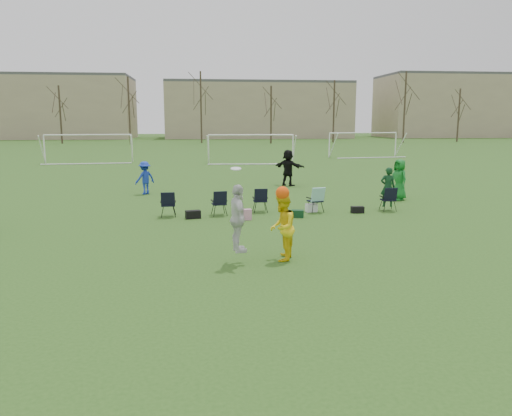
{
  "coord_description": "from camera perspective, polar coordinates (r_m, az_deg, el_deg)",
  "views": [
    {
      "loc": [
        -0.46,
        -11.04,
        3.63
      ],
      "look_at": [
        1.07,
        2.38,
        1.25
      ],
      "focal_mm": 35.0,
      "sensor_mm": 36.0,
      "label": 1
    }
  ],
  "objects": [
    {
      "name": "fielder_green_far",
      "position": [
        23.93,
        16.05,
        3.14
      ],
      "size": [
        0.87,
        1.07,
        1.88
      ],
      "primitive_type": "imported",
      "rotation": [
        0.0,
        0.0,
        -1.23
      ],
      "color": "#147224",
      "rests_on": "ground"
    },
    {
      "name": "fielder_black",
      "position": [
        28.12,
        3.69,
        4.62
      ],
      "size": [
        1.78,
        1.72,
        2.03
      ],
      "primitive_type": "imported",
      "rotation": [
        0.0,
        0.0,
        2.39
      ],
      "color": "black",
      "rests_on": "ground"
    },
    {
      "name": "goal_left",
      "position": [
        46.07,
        -18.6,
        7.34
      ],
      "size": [
        7.39,
        0.76,
        2.46
      ],
      "rotation": [
        0.0,
        0.0,
        0.09
      ],
      "color": "white",
      "rests_on": "ground"
    },
    {
      "name": "sideline_setup",
      "position": [
        19.81,
        4.08,
        0.94
      ],
      "size": [
        9.46,
        2.04,
        1.76
      ],
      "color": "#0E361A",
      "rests_on": "ground"
    },
    {
      "name": "tree_line",
      "position": [
        80.91,
        -6.12,
        10.95
      ],
      "size": [
        110.28,
        3.28,
        11.4
      ],
      "color": "#382B21",
      "rests_on": "ground"
    },
    {
      "name": "building_row",
      "position": [
        107.31,
        -2.71,
        11.22
      ],
      "size": [
        126.0,
        16.0,
        13.0
      ],
      "color": "tan",
      "rests_on": "ground"
    },
    {
      "name": "goal_right",
      "position": [
        51.76,
        12.16,
        7.87
      ],
      "size": [
        7.35,
        1.14,
        2.46
      ],
      "rotation": [
        0.0,
        0.0,
        0.14
      ],
      "color": "white",
      "rests_on": "ground"
    },
    {
      "name": "goal_mid",
      "position": [
        43.31,
        -0.59,
        7.72
      ],
      "size": [
        7.4,
        0.63,
        2.46
      ],
      "rotation": [
        0.0,
        0.0,
        -0.07
      ],
      "color": "white",
      "rests_on": "ground"
    },
    {
      "name": "fielder_blue",
      "position": [
        25.4,
        -12.59,
        3.38
      ],
      "size": [
        1.2,
        1.13,
        1.63
      ],
      "primitive_type": "imported",
      "rotation": [
        0.0,
        0.0,
        3.82
      ],
      "color": "#1733B2",
      "rests_on": "ground"
    },
    {
      "name": "ground",
      "position": [
        11.63,
        -3.96,
        -8.21
      ],
      "size": [
        260.0,
        260.0,
        0.0
      ],
      "primitive_type": "plane",
      "color": "#295119",
      "rests_on": "ground"
    },
    {
      "name": "center_contest",
      "position": [
        12.82,
        0.93,
        -1.71
      ],
      "size": [
        1.9,
        1.27,
        2.49
      ],
      "color": "silver",
      "rests_on": "ground"
    }
  ]
}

